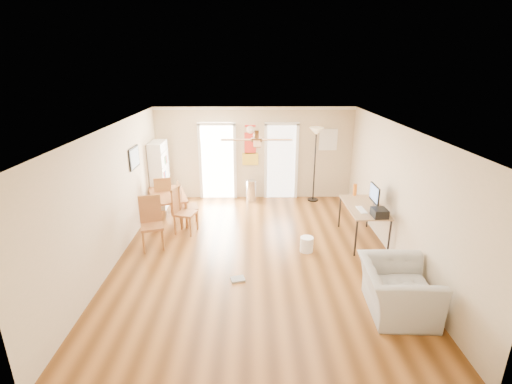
{
  "coord_description": "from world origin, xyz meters",
  "views": [
    {
      "loc": [
        -0.09,
        -6.77,
        3.69
      ],
      "look_at": [
        0.0,
        0.6,
        1.15
      ],
      "focal_mm": 26.13,
      "sensor_mm": 36.0,
      "label": 1
    }
  ],
  "objects_px": {
    "computer_desk": "(362,223)",
    "armchair": "(397,290)",
    "dining_chair_far": "(163,195)",
    "printer": "(379,213)",
    "bookshelf": "(160,175)",
    "dining_chair_right_a": "(188,205)",
    "trash_can": "(251,191)",
    "dining_chair_right_b": "(185,211)",
    "torchiere_lamp": "(315,165)",
    "dining_chair_near": "(152,224)",
    "dining_table": "(169,207)",
    "wastebasket_a": "(307,244)"
  },
  "relations": [
    {
      "from": "torchiere_lamp",
      "to": "computer_desk",
      "type": "height_order",
      "value": "torchiere_lamp"
    },
    {
      "from": "dining_chair_right_a",
      "to": "torchiere_lamp",
      "type": "bearing_deg",
      "value": -75.7
    },
    {
      "from": "computer_desk",
      "to": "bookshelf",
      "type": "bearing_deg",
      "value": 155.89
    },
    {
      "from": "bookshelf",
      "to": "wastebasket_a",
      "type": "distance_m",
      "value": 4.55
    },
    {
      "from": "dining_chair_near",
      "to": "printer",
      "type": "height_order",
      "value": "dining_chair_near"
    },
    {
      "from": "dining_chair_right_b",
      "to": "armchair",
      "type": "relative_size",
      "value": 0.89
    },
    {
      "from": "dining_chair_right_a",
      "to": "wastebasket_a",
      "type": "xyz_separation_m",
      "value": [
        2.64,
        -1.34,
        -0.38
      ]
    },
    {
      "from": "dining_chair_far",
      "to": "computer_desk",
      "type": "distance_m",
      "value": 4.94
    },
    {
      "from": "bookshelf",
      "to": "dining_table",
      "type": "relative_size",
      "value": 1.3
    },
    {
      "from": "printer",
      "to": "armchair",
      "type": "bearing_deg",
      "value": -101.26
    },
    {
      "from": "computer_desk",
      "to": "printer",
      "type": "xyz_separation_m",
      "value": [
        0.13,
        -0.59,
        0.49
      ]
    },
    {
      "from": "torchiere_lamp",
      "to": "bookshelf",
      "type": "bearing_deg",
      "value": -174.87
    },
    {
      "from": "computer_desk",
      "to": "armchair",
      "type": "xyz_separation_m",
      "value": [
        -0.17,
        -2.5,
        -0.01
      ]
    },
    {
      "from": "computer_desk",
      "to": "torchiere_lamp",
      "type": "bearing_deg",
      "value": 104.52
    },
    {
      "from": "dining_chair_near",
      "to": "dining_chair_far",
      "type": "xyz_separation_m",
      "value": [
        -0.18,
        1.89,
        -0.04
      ]
    },
    {
      "from": "trash_can",
      "to": "dining_chair_right_b",
      "type": "bearing_deg",
      "value": -125.95
    },
    {
      "from": "dining_table",
      "to": "trash_can",
      "type": "distance_m",
      "value": 2.43
    },
    {
      "from": "dining_chair_far",
      "to": "armchair",
      "type": "relative_size",
      "value": 0.85
    },
    {
      "from": "dining_chair_far",
      "to": "armchair",
      "type": "bearing_deg",
      "value": 123.93
    },
    {
      "from": "torchiere_lamp",
      "to": "printer",
      "type": "distance_m",
      "value": 3.25
    },
    {
      "from": "torchiere_lamp",
      "to": "armchair",
      "type": "bearing_deg",
      "value": -84.49
    },
    {
      "from": "bookshelf",
      "to": "printer",
      "type": "distance_m",
      "value": 5.72
    },
    {
      "from": "dining_chair_far",
      "to": "dining_chair_right_b",
      "type": "bearing_deg",
      "value": 109.78
    },
    {
      "from": "dining_chair_near",
      "to": "torchiere_lamp",
      "type": "distance_m",
      "value": 4.81
    },
    {
      "from": "dining_chair_right_b",
      "to": "printer",
      "type": "distance_m",
      "value": 4.2
    },
    {
      "from": "dining_table",
      "to": "wastebasket_a",
      "type": "distance_m",
      "value": 3.62
    },
    {
      "from": "trash_can",
      "to": "dining_chair_far",
      "type": "bearing_deg",
      "value": -157.67
    },
    {
      "from": "computer_desk",
      "to": "printer",
      "type": "height_order",
      "value": "printer"
    },
    {
      "from": "trash_can",
      "to": "armchair",
      "type": "xyz_separation_m",
      "value": [
        2.26,
        -5.02,
        0.08
      ]
    },
    {
      "from": "torchiere_lamp",
      "to": "dining_chair_far",
      "type": "bearing_deg",
      "value": -166.48
    },
    {
      "from": "trash_can",
      "to": "armchair",
      "type": "relative_size",
      "value": 0.51
    },
    {
      "from": "computer_desk",
      "to": "wastebasket_a",
      "type": "relative_size",
      "value": 4.77
    },
    {
      "from": "dining_chair_right_a",
      "to": "wastebasket_a",
      "type": "distance_m",
      "value": 2.99
    },
    {
      "from": "dining_chair_far",
      "to": "printer",
      "type": "height_order",
      "value": "dining_chair_far"
    },
    {
      "from": "bookshelf",
      "to": "dining_chair_right_a",
      "type": "distance_m",
      "value": 1.69
    },
    {
      "from": "bookshelf",
      "to": "wastebasket_a",
      "type": "relative_size",
      "value": 5.64
    },
    {
      "from": "torchiere_lamp",
      "to": "armchair",
      "type": "xyz_separation_m",
      "value": [
        0.49,
        -5.06,
        -0.65
      ]
    },
    {
      "from": "dining_chair_near",
      "to": "armchair",
      "type": "distance_m",
      "value": 4.86
    },
    {
      "from": "torchiere_lamp",
      "to": "computer_desk",
      "type": "xyz_separation_m",
      "value": [
        0.66,
        -2.56,
        -0.64
      ]
    },
    {
      "from": "armchair",
      "to": "computer_desk",
      "type": "bearing_deg",
      "value": -0.78
    },
    {
      "from": "dining_chair_far",
      "to": "wastebasket_a",
      "type": "bearing_deg",
      "value": 134.52
    },
    {
      "from": "printer",
      "to": "armchair",
      "type": "distance_m",
      "value": 2.0
    },
    {
      "from": "wastebasket_a",
      "to": "armchair",
      "type": "bearing_deg",
      "value": -61.03
    },
    {
      "from": "computer_desk",
      "to": "trash_can",
      "type": "bearing_deg",
      "value": 133.97
    },
    {
      "from": "bookshelf",
      "to": "dining_table",
      "type": "bearing_deg",
      "value": -55.16
    },
    {
      "from": "dining_chair_right_a",
      "to": "dining_chair_far",
      "type": "xyz_separation_m",
      "value": [
        -0.75,
        0.76,
        -0.03
      ]
    },
    {
      "from": "printer",
      "to": "dining_chair_right_b",
      "type": "bearing_deg",
      "value": 163.15
    },
    {
      "from": "dining_chair_far",
      "to": "printer",
      "type": "bearing_deg",
      "value": 141.77
    },
    {
      "from": "dining_chair_right_a",
      "to": "torchiere_lamp",
      "type": "relative_size",
      "value": 0.51
    },
    {
      "from": "dining_chair_far",
      "to": "torchiere_lamp",
      "type": "distance_m",
      "value": 4.16
    }
  ]
}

